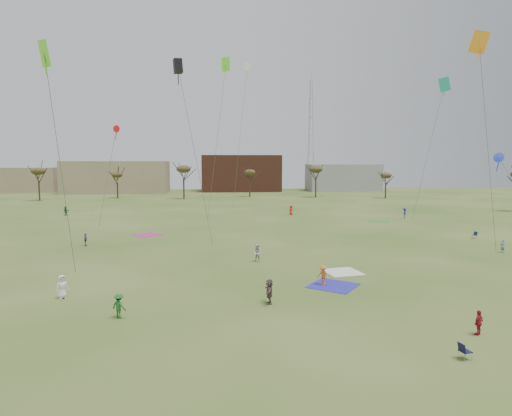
{
  "coord_description": "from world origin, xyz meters",
  "views": [
    {
      "loc": [
        -3.86,
        -28.77,
        9.84
      ],
      "look_at": [
        0.0,
        12.0,
        5.5
      ],
      "focal_mm": 30.69,
      "sensor_mm": 36.0,
      "label": 1
    }
  ],
  "objects": [
    {
      "name": "ground",
      "position": [
        0.0,
        0.0,
        0.0
      ],
      "size": [
        260.0,
        260.0,
        0.0
      ],
      "primitive_type": "plane",
      "color": "#355119",
      "rests_on": "ground"
    },
    {
      "name": "blanket_plum",
      "position": [
        -12.88,
        30.7,
        0.0
      ],
      "size": [
        4.77,
        4.77,
        0.03
      ],
      "primitive_type": "cube",
      "rotation": [
        0.0,
        0.0,
        0.71
      ],
      "color": "#A83379",
      "rests_on": "ground"
    },
    {
      "name": "kites_aloft",
      "position": [
        -0.83,
        32.82,
        21.06
      ],
      "size": [
        59.39,
        65.01,
        27.89
      ],
      "color": "red",
      "rests_on": "ground"
    },
    {
      "name": "radio_tower",
      "position": [
        30.0,
        125.0,
        19.21
      ],
      "size": [
        1.51,
        1.72,
        41.0
      ],
      "color": "#9EA3A8",
      "rests_on": "ground"
    },
    {
      "name": "flyer_mid_b",
      "position": [
        4.7,
        4.72,
        0.82
      ],
      "size": [
        1.16,
        1.19,
        1.64
      ],
      "primitive_type": "imported",
      "rotation": [
        0.0,
        0.0,
        5.44
      ],
      "color": "orange",
      "rests_on": "ground"
    },
    {
      "name": "building_tan_west",
      "position": [
        -65.0,
        122.0,
        4.0
      ],
      "size": [
        20.0,
        12.0,
        8.0
      ],
      "primitive_type": "cube",
      "color": "#937F60",
      "rests_on": "ground"
    },
    {
      "name": "flyer_near_center",
      "position": [
        -9.95,
        -1.32,
        0.79
      ],
      "size": [
        1.17,
        1.02,
        1.57
      ],
      "primitive_type": "imported",
      "rotation": [
        0.0,
        0.0,
        2.61
      ],
      "color": "#216324",
      "rests_on": "ground"
    },
    {
      "name": "flyer_far_b",
      "position": [
        10.26,
        51.15,
        0.89
      ],
      "size": [
        1.03,
        0.88,
        1.79
      ],
      "primitive_type": "imported",
      "rotation": [
        0.0,
        0.0,
        0.43
      ],
      "color": "red",
      "rests_on": "ground"
    },
    {
      "name": "camp_chair_right",
      "position": [
        29.45,
        23.96,
        0.26
      ],
      "size": [
        0.71,
        0.69,
        0.87
      ],
      "rotation": [
        0.0,
        0.0,
        5.16
      ],
      "color": "#15233B",
      "rests_on": "ground"
    },
    {
      "name": "building_grey",
      "position": [
        40.0,
        118.0,
        4.5
      ],
      "size": [
        24.0,
        12.0,
        9.0
      ],
      "primitive_type": "cube",
      "color": "gray",
      "rests_on": "ground"
    },
    {
      "name": "flyer_far_a",
      "position": [
        -31.16,
        53.93,
        0.85
      ],
      "size": [
        1.55,
        1.34,
        1.69
      ],
      "primitive_type": "imported",
      "rotation": [
        0.0,
        0.0,
        2.5
      ],
      "color": "#277729",
      "rests_on": "ground"
    },
    {
      "name": "spectator_mid_d",
      "position": [
        -19.01,
        23.44,
        0.75
      ],
      "size": [
        0.54,
        0.94,
        1.5
      ],
      "primitive_type": "imported",
      "rotation": [
        0.0,
        0.0,
        1.78
      ],
      "color": "#82398B",
      "rests_on": "ground"
    },
    {
      "name": "blanket_olive",
      "position": [
        23.24,
        41.22,
        0.0
      ],
      "size": [
        4.12,
        4.12,
        0.03
      ],
      "primitive_type": "cube",
      "rotation": [
        0.0,
        0.0,
        1.24
      ],
      "color": "#338D37",
      "rests_on": "ground"
    },
    {
      "name": "building_brick",
      "position": [
        5.0,
        120.0,
        6.0
      ],
      "size": [
        26.0,
        16.0,
        12.0
      ],
      "primitive_type": "cube",
      "color": "brown",
      "rests_on": "ground"
    },
    {
      "name": "flyer_far_c",
      "position": [
        29.21,
        44.46,
        0.9
      ],
      "size": [
        0.94,
        1.3,
        1.81
      ],
      "primitive_type": "imported",
      "rotation": [
        0.0,
        0.0,
        4.47
      ],
      "color": "#242093",
      "rests_on": "ground"
    },
    {
      "name": "blanket_blue",
      "position": [
        5.47,
        4.48,
        0.0
      ],
      "size": [
        4.79,
        4.79,
        0.03
      ],
      "primitive_type": "cube",
      "rotation": [
        0.0,
        0.0,
        0.91
      ],
      "color": "#2B2AB6",
      "rests_on": "ground"
    },
    {
      "name": "camp_chair_center",
      "position": [
        8.51,
        -8.9,
        0.26
      ],
      "size": [
        0.63,
        0.59,
        0.87
      ],
      "rotation": [
        0.0,
        0.0,
        1.75
      ],
      "color": "#131436",
      "rests_on": "ground"
    },
    {
      "name": "tree_line",
      "position": [
        -2.85,
        79.12,
        7.09
      ],
      "size": [
        117.44,
        49.32,
        8.91
      ],
      "color": "#3A2B1E",
      "rests_on": "ground"
    },
    {
      "name": "spectator_fore_a",
      "position": [
        11.03,
        -6.04,
        0.73
      ],
      "size": [
        0.91,
        0.75,
        1.46
      ],
      "primitive_type": "imported",
      "rotation": [
        0.0,
        0.0,
        3.7
      ],
      "color": "#A51C2D",
      "rests_on": "ground"
    },
    {
      "name": "blanket_cream",
      "position": [
        7.48,
        8.63,
        0.0
      ],
      "size": [
        3.51,
        3.51,
        0.03
      ],
      "primitive_type": "cube",
      "rotation": [
        0.0,
        0.0,
        1.76
      ],
      "color": "white",
      "rests_on": "ground"
    },
    {
      "name": "building_tan",
      "position": [
        -35.0,
        115.0,
        5.0
      ],
      "size": [
        32.0,
        14.0,
        10.0
      ],
      "primitive_type": "cube",
      "color": "#937F60",
      "rests_on": "ground"
    },
    {
      "name": "spectator_mid_e",
      "position": [
        0.29,
        13.41,
        0.87
      ],
      "size": [
        1.06,
        1.0,
        1.74
      ],
      "primitive_type": "imported",
      "rotation": [
        0.0,
        0.0,
        5.74
      ],
      "color": "silver",
      "rests_on": "ground"
    },
    {
      "name": "flyer_near_left",
      "position": [
        -14.92,
        3.21,
        0.86
      ],
      "size": [
        1.0,
        0.93,
        1.71
      ],
      "primitive_type": "imported",
      "rotation": [
        0.0,
        0.0,
        0.62
      ],
      "color": "white",
      "rests_on": "ground"
    },
    {
      "name": "spectator_fore_c",
      "position": [
        -0.16,
        0.58,
        0.88
      ],
      "size": [
        0.64,
        1.66,
        1.75
      ],
      "primitive_type": "imported",
      "rotation": [
        0.0,
        0.0,
        4.64
      ],
      "color": "brown",
      "rests_on": "ground"
    },
    {
      "name": "flyer_mid_c",
      "position": [
        27.21,
        15.25,
        0.72
      ],
      "size": [
        0.55,
        0.39,
        1.43
      ],
      "primitive_type": "imported",
      "rotation": [
        0.0,
        0.0,
        3.24
      ],
      "color": "#6389A6",
      "rests_on": "ground"
    }
  ]
}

